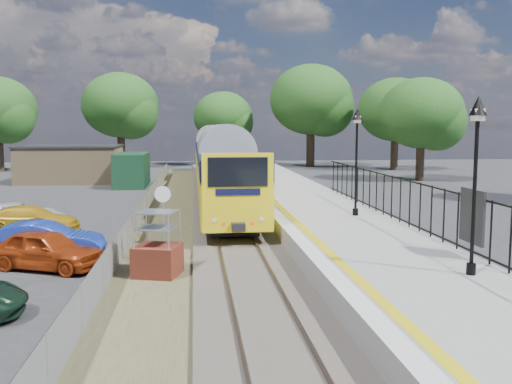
{
  "coord_description": "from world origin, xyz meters",
  "views": [
    {
      "loc": [
        -1.63,
        -17.77,
        4.74
      ],
      "look_at": [
        0.94,
        5.73,
        2.0
      ],
      "focal_mm": 40.0,
      "sensor_mm": 36.0,
      "label": 1
    }
  ],
  "objects": [
    {
      "name": "victorian_lamp_south",
      "position": [
        5.5,
        -4.0,
        4.3
      ],
      "size": [
        0.44,
        0.44,
        4.6
      ],
      "color": "black",
      "rests_on": "platform"
    },
    {
      "name": "track_bed",
      "position": [
        -0.47,
        9.67,
        0.09
      ],
      "size": [
        5.9,
        80.0,
        0.29
      ],
      "color": "#473F38",
      "rests_on": "ground"
    },
    {
      "name": "tree_line",
      "position": [
        1.4,
        42.0,
        6.61
      ],
      "size": [
        56.8,
        43.8,
        11.88
      ],
      "color": "#332319",
      "rests_on": "ground"
    },
    {
      "name": "outbuilding",
      "position": [
        -10.91,
        31.21,
        1.52
      ],
      "size": [
        10.8,
        10.1,
        3.12
      ],
      "color": "tan",
      "rests_on": "ground"
    },
    {
      "name": "platform_edge",
      "position": [
        2.14,
        8.0,
        0.9
      ],
      "size": [
        0.9,
        70.0,
        0.01
      ],
      "color": "silver",
      "rests_on": "platform"
    },
    {
      "name": "speed_sign",
      "position": [
        -2.69,
        1.52,
        1.85
      ],
      "size": [
        0.55,
        0.13,
        2.73
      ],
      "rotation": [
        0.0,
        0.0,
        0.12
      ],
      "color": "#999EA3",
      "rests_on": "ground"
    },
    {
      "name": "car_blue",
      "position": [
        -6.98,
        2.73,
        0.69
      ],
      "size": [
        4.22,
        1.48,
        1.39
      ],
      "primitive_type": "imported",
      "rotation": [
        0.0,
        0.0,
        1.57
      ],
      "color": "#1C34A9",
      "rests_on": "ground"
    },
    {
      "name": "ground",
      "position": [
        0.0,
        0.0,
        0.0
      ],
      "size": [
        120.0,
        120.0,
        0.0
      ],
      "primitive_type": "plane",
      "color": "#2D2D30",
      "rests_on": "ground"
    },
    {
      "name": "palisade_fence",
      "position": [
        6.55,
        2.24,
        1.84
      ],
      "size": [
        0.12,
        26.0,
        2.0
      ],
      "color": "black",
      "rests_on": "platform"
    },
    {
      "name": "brick_plinth",
      "position": [
        -2.8,
        0.03,
        1.02
      ],
      "size": [
        1.63,
        1.63,
        2.13
      ],
      "rotation": [
        0.0,
        0.0,
        -0.28
      ],
      "color": "#973B26",
      "rests_on": "ground"
    },
    {
      "name": "wire_fence",
      "position": [
        -4.2,
        12.0,
        0.6
      ],
      "size": [
        0.06,
        52.0,
        1.2
      ],
      "color": "#999EA3",
      "rests_on": "ground"
    },
    {
      "name": "victorian_lamp_north",
      "position": [
        5.3,
        6.0,
        4.3
      ],
      "size": [
        0.44,
        0.44,
        4.6
      ],
      "color": "black",
      "rests_on": "platform"
    },
    {
      "name": "car_white",
      "position": [
        -9.74,
        9.19,
        0.61
      ],
      "size": [
        4.76,
        2.96,
        1.23
      ],
      "primitive_type": "imported",
      "rotation": [
        0.0,
        0.0,
        1.79
      ],
      "color": "silver",
      "rests_on": "ground"
    },
    {
      "name": "platform",
      "position": [
        4.2,
        8.0,
        0.45
      ],
      "size": [
        5.0,
        70.0,
        0.9
      ],
      "primitive_type": "cube",
      "color": "gray",
      "rests_on": "ground"
    },
    {
      "name": "car_yellow",
      "position": [
        -8.83,
        8.21,
        0.6
      ],
      "size": [
        4.25,
        1.95,
        1.21
      ],
      "primitive_type": "imported",
      "rotation": [
        0.0,
        0.0,
        1.51
      ],
      "color": "gold",
      "rests_on": "ground"
    },
    {
      "name": "train",
      "position": [
        0.0,
        23.83,
        2.34
      ],
      "size": [
        2.82,
        40.83,
        3.51
      ],
      "color": "yellow",
      "rests_on": "ground"
    },
    {
      "name": "car_red",
      "position": [
        -6.55,
        1.41,
        0.67
      ],
      "size": [
        4.22,
        3.01,
        1.33
      ],
      "primitive_type": "imported",
      "rotation": [
        0.0,
        0.0,
        1.16
      ],
      "color": "#A1350E",
      "rests_on": "ground"
    }
  ]
}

